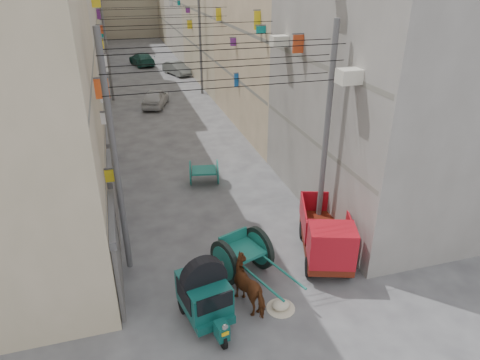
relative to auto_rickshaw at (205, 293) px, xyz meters
name	(u,v)px	position (x,y,z in m)	size (l,w,h in m)	color
building_row_left	(46,8)	(-6.42, 31.36, 5.49)	(8.00, 62.00, 14.00)	#B8A78B
building_row_right	(233,4)	(9.57, 31.36, 5.49)	(8.00, 62.00, 14.00)	gray
shutters_left	(112,177)	(-2.34, 7.61, 0.52)	(0.18, 14.40, 2.88)	#4D4C51
signboards	(166,70)	(1.57, 18.89, 2.46)	(8.22, 40.52, 5.67)	#65217B
ac_units	(314,30)	(5.23, 4.90, 6.46)	(0.70, 6.55, 3.35)	beige
utility_poles	(177,77)	(1.58, 14.24, 3.03)	(7.40, 22.20, 8.00)	#515053
overhead_cables	(181,30)	(1.58, 11.64, 5.80)	(7.40, 22.52, 1.12)	black
auto_rickshaw	(205,293)	(0.00, 0.00, 0.00)	(1.64, 2.42, 1.65)	black
tonga_cart	(242,254)	(1.66, 1.73, -0.18)	(2.33, 3.58, 1.52)	black
mini_truck	(327,240)	(4.65, 1.48, -0.04)	(2.56, 3.76, 1.94)	black
second_cart	(204,172)	(1.84, 8.77, -0.33)	(1.57, 1.44, 1.21)	#166358
feed_sack	(281,305)	(2.30, -0.24, -0.83)	(0.55, 0.44, 0.28)	beige
horse	(251,285)	(1.50, 0.24, -0.24)	(0.78, 1.72, 1.45)	maroon
distant_car_white	(155,98)	(1.05, 22.60, -0.32)	(1.54, 3.83, 1.31)	#B8B8B8
distant_car_grey	(177,68)	(4.24, 32.84, -0.35)	(1.32, 3.77, 1.24)	slate
distant_car_green	(142,59)	(1.35, 38.48, -0.31)	(1.85, 4.56, 1.32)	#1B5043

